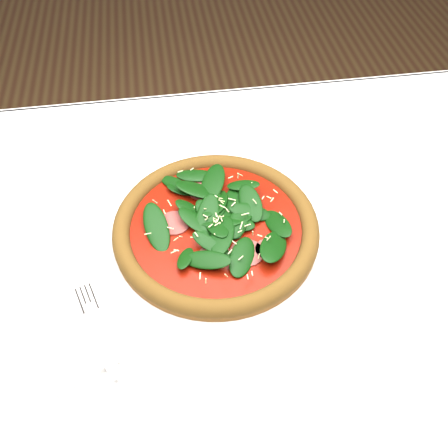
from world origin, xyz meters
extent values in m
plane|color=brown|center=(0.00, 0.00, 0.00)|extent=(6.00, 6.00, 0.00)
cube|color=silver|center=(0.00, 0.00, 0.73)|extent=(1.20, 0.80, 0.04)
cylinder|color=#462B1C|center=(0.54, 0.34, 0.35)|extent=(0.06, 0.06, 0.71)
cube|color=silver|center=(0.00, 0.40, 0.64)|extent=(1.20, 0.01, 0.22)
cylinder|color=white|center=(-0.03, 0.02, 0.76)|extent=(0.36, 0.36, 0.01)
torus|color=white|center=(-0.03, 0.02, 0.76)|extent=(0.36, 0.36, 0.01)
cylinder|color=#9B6225|center=(-0.03, 0.02, 0.77)|extent=(0.33, 0.33, 0.01)
torus|color=#9E6A24|center=(-0.03, 0.02, 0.78)|extent=(0.34, 0.34, 0.03)
cylinder|color=#961A05|center=(-0.03, 0.02, 0.78)|extent=(0.28, 0.28, 0.00)
cylinder|color=#A04F40|center=(-0.03, 0.02, 0.78)|extent=(0.24, 0.24, 0.00)
ellipsoid|color=#0C370A|center=(-0.03, 0.02, 0.79)|extent=(0.27, 0.27, 0.02)
cylinder|color=#F6EDA0|center=(-0.03, 0.02, 0.80)|extent=(0.24, 0.24, 0.00)
cube|color=silver|center=(-0.20, -0.14, 0.76)|extent=(0.17, 0.13, 0.01)
cube|color=silver|center=(-0.20, -0.14, 0.76)|extent=(0.05, 0.12, 0.00)
cube|color=silver|center=(-0.22, -0.07, 0.76)|extent=(0.04, 0.05, 0.00)
camera|label=1|loc=(-0.09, -0.46, 1.35)|focal=40.00mm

